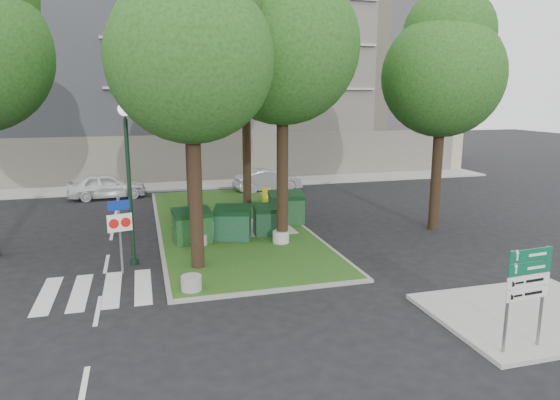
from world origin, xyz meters
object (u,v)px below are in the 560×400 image
object	(u,v)px
tree_median_near_left	(193,43)
bollard_left	(191,283)
car_silver	(268,180)
tree_median_far	(247,43)
tree_median_mid	(189,66)
dumpster_a	(192,226)
car_white	(107,186)
bollard_mid	(200,240)
traffic_sign_pole	(120,224)
directional_sign	(527,283)
tree_street_right	(445,64)
litter_bin	(266,195)
street_lamp	(128,165)
dumpster_b	(233,223)
bollard_right	(281,237)
dumpster_d	(286,208)
dumpster_c	(270,220)
tree_median_near_right	(284,32)

from	to	relation	value
tree_median_near_left	bollard_left	xyz separation A→B (m)	(-0.51, -2.06, -6.98)
car_silver	tree_median_far	bearing A→B (deg)	143.85
tree_median_mid	tree_median_far	bearing A→B (deg)	43.15
dumpster_a	car_white	distance (m)	11.15
bollard_mid	bollard_left	bearing A→B (deg)	-99.74
traffic_sign_pole	directional_sign	distance (m)	11.81
tree_street_right	litter_bin	distance (m)	11.07
tree_median_near_left	street_lamp	world-z (taller)	tree_median_near_left
dumpster_b	bollard_right	world-z (taller)	dumpster_b
dumpster_b	dumpster_d	xyz separation A→B (m)	(2.77, 1.88, 0.05)
dumpster_b	bollard_left	xyz separation A→B (m)	(-2.15, -4.99, -0.43)
dumpster_a	dumpster_b	size ratio (longest dim) A/B	0.93
traffic_sign_pole	directional_sign	bearing A→B (deg)	-56.86
tree_median_far	dumpster_c	distance (m)	9.89
dumpster_a	bollard_right	size ratio (longest dim) A/B	2.44
traffic_sign_pole	car_silver	world-z (taller)	traffic_sign_pole
dumpster_b	litter_bin	xyz separation A→B (m)	(2.97, 6.36, -0.24)
dumpster_c	bollard_mid	bearing A→B (deg)	-162.45
tree_median_near_left	tree_median_mid	xyz separation A→B (m)	(0.50, 6.50, -0.34)
bollard_mid	street_lamp	world-z (taller)	street_lamp
tree_median_near_right	traffic_sign_pole	bearing A→B (deg)	-164.07
tree_median_mid	tree_median_far	size ratio (longest dim) A/B	0.84
dumpster_a	traffic_sign_pole	size ratio (longest dim) A/B	0.60
tree_median_mid	street_lamp	distance (m)	6.95
tree_median_far	car_white	size ratio (longest dim) A/B	2.82
bollard_right	dumpster_b	bearing A→B (deg)	148.63
tree_median_far	street_lamp	xyz separation A→B (m)	(-5.86, -8.37, -4.86)
tree_median_mid	directional_sign	bearing A→B (deg)	-67.54
directional_sign	bollard_mid	bearing A→B (deg)	117.02
dumpster_b	dumpster_c	bearing A→B (deg)	26.28
litter_bin	traffic_sign_pole	bearing A→B (deg)	-128.37
bollard_left	tree_street_right	bearing A→B (deg)	22.50
tree_median_mid	dumpster_a	size ratio (longest dim) A/B	6.43
tree_median_mid	bollard_left	world-z (taller)	tree_median_mid
dumpster_b	bollard_mid	bearing A→B (deg)	-143.77
dumpster_a	car_silver	bearing A→B (deg)	54.56
dumpster_b	dumpster_a	bearing A→B (deg)	-160.52
litter_bin	traffic_sign_pole	xyz separation A→B (m)	(-7.13, -9.00, 1.15)
bollard_left	traffic_sign_pole	world-z (taller)	traffic_sign_pole
tree_median_near_right	street_lamp	world-z (taller)	tree_median_near_right
tree_median_mid	bollard_mid	world-z (taller)	tree_median_mid
bollard_left	car_white	bearing A→B (deg)	101.64
tree_street_right	dumpster_b	world-z (taller)	tree_street_right
bollard_mid	car_white	size ratio (longest dim) A/B	0.13
car_silver	directional_sign	bearing A→B (deg)	174.66
dumpster_d	car_silver	world-z (taller)	dumpster_d
dumpster_a	dumpster_b	world-z (taller)	dumpster_a
directional_sign	car_white	xyz separation A→B (m)	(-10.00, 20.92, -0.96)
tree_median_mid	bollard_mid	bearing A→B (deg)	-93.32
tree_median_mid	litter_bin	bearing A→B (deg)	34.11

